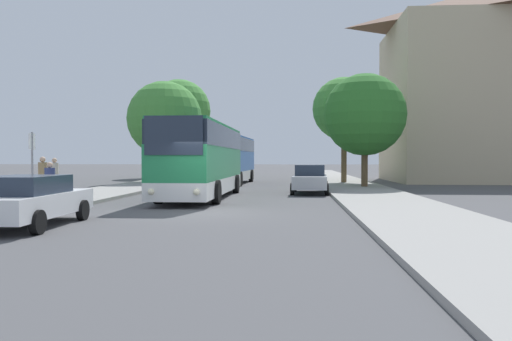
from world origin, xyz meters
name	(u,v)px	position (x,y,z in m)	size (l,w,h in m)	color
ground_plane	(202,213)	(0.00, 0.00, 0.00)	(300.00, 300.00, 0.00)	#4C4C4F
sidewalk_left	(7,210)	(-7.00, 0.00, 0.07)	(4.00, 120.00, 0.15)	gray
sidewalk_right	(410,213)	(7.00, 0.00, 0.07)	(4.00, 120.00, 0.15)	gray
building_right_background	(509,82)	(20.75, 25.46, 8.14)	(18.91, 11.63, 16.29)	#C6B28E
bus_front	(202,159)	(-1.23, 6.78, 1.86)	(2.78, 11.48, 3.48)	silver
bus_middle	(229,159)	(-1.66, 20.27, 1.88)	(3.13, 10.98, 3.52)	silver
parked_car_left_curb	(27,200)	(-4.19, -3.73, 0.75)	(2.26, 4.76, 1.41)	silver
parked_car_right_near	(310,179)	(4.04, 10.24, 0.80)	(2.12, 4.77, 1.55)	#B7B7BC
bus_stop_sign	(32,160)	(-6.67, 1.14, 1.83)	(0.08, 0.45, 2.73)	gray
pedestrian_waiting_near	(43,178)	(-7.29, 3.12, 1.07)	(0.36, 0.36, 1.82)	#23232D
pedestrian_waiting_far	(55,176)	(-8.07, 5.74, 1.04)	(0.36, 0.36, 1.77)	#23232D
pedestrian_walking_back	(50,184)	(-5.60, 0.37, 0.96)	(0.36, 0.36, 1.61)	#23232D
tree_left_near	(165,119)	(-6.65, 20.57, 4.93)	(5.70, 5.70, 7.64)	#513D23
tree_left_far	(179,111)	(-8.16, 32.10, 6.64)	(6.22, 6.22, 9.62)	#47331E
tree_right_near	(344,109)	(6.86, 20.05, 5.52)	(4.62, 4.62, 7.70)	brown
tree_right_mid	(365,115)	(7.57, 14.54, 4.61)	(5.10, 5.10, 7.02)	brown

